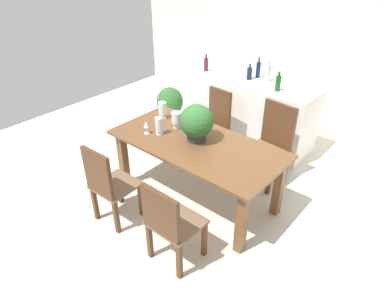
# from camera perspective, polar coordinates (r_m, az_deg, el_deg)

# --- Properties ---
(ground_plane) EXTENTS (7.04, 7.04, 0.00)m
(ground_plane) POSITION_cam_1_polar(r_m,az_deg,el_deg) (4.18, -0.01, -7.67)
(ground_plane) COLOR silver
(back_wall) EXTENTS (6.40, 0.10, 2.60)m
(back_wall) POSITION_cam_1_polar(r_m,az_deg,el_deg) (5.63, 18.14, 16.45)
(back_wall) COLOR silver
(back_wall) RESTS_ON ground
(dining_table) EXTENTS (1.94, 0.95, 0.76)m
(dining_table) POSITION_cam_1_polar(r_m,az_deg,el_deg) (3.86, 0.76, 0.19)
(dining_table) COLOR brown
(dining_table) RESTS_ON ground
(chair_near_right) EXTENTS (0.46, 0.43, 0.90)m
(chair_near_right) POSITION_cam_1_polar(r_m,az_deg,el_deg) (3.16, -3.77, -11.20)
(chair_near_right) COLOR #4C2D19
(chair_near_right) RESTS_ON ground
(chair_far_left) EXTENTS (0.44, 0.44, 0.97)m
(chair_far_left) POSITION_cam_1_polar(r_m,az_deg,el_deg) (4.77, 3.78, 5.24)
(chair_far_left) COLOR #4C2D19
(chair_far_left) RESTS_ON ground
(chair_far_right) EXTENTS (0.52, 0.48, 1.01)m
(chair_far_right) POSITION_cam_1_polar(r_m,az_deg,el_deg) (4.37, 13.10, 2.15)
(chair_far_right) COLOR #4C2D19
(chair_far_right) RESTS_ON ground
(chair_near_left) EXTENTS (0.43, 0.45, 0.94)m
(chair_near_left) POSITION_cam_1_polar(r_m,az_deg,el_deg) (3.68, -13.69, -4.78)
(chair_near_left) COLOR #4C2D19
(chair_near_left) RESTS_ON ground
(flower_centerpiece) EXTENTS (0.37, 0.37, 0.42)m
(flower_centerpiece) POSITION_cam_1_polar(r_m,az_deg,el_deg) (3.73, 0.75, 5.17)
(flower_centerpiece) COLOR #333338
(flower_centerpiece) RESTS_ON dining_table
(crystal_vase_left) EXTENTS (0.09, 0.09, 0.21)m
(crystal_vase_left) POSITION_cam_1_polar(r_m,az_deg,el_deg) (4.28, -4.88, 7.30)
(crystal_vase_left) COLOR silver
(crystal_vase_left) RESTS_ON dining_table
(crystal_vase_center_near) EXTENTS (0.09, 0.09, 0.21)m
(crystal_vase_center_near) POSITION_cam_1_polar(r_m,az_deg,el_deg) (3.92, -5.45, 4.72)
(crystal_vase_center_near) COLOR silver
(crystal_vase_center_near) RESTS_ON dining_table
(crystal_vase_right) EXTENTS (0.11, 0.11, 0.20)m
(crystal_vase_right) POSITION_cam_1_polar(r_m,az_deg,el_deg) (4.04, -2.59, 5.84)
(crystal_vase_right) COLOR silver
(crystal_vase_right) RESTS_ON dining_table
(wine_glass) EXTENTS (0.06, 0.06, 0.16)m
(wine_glass) POSITION_cam_1_polar(r_m,az_deg,el_deg) (3.95, -7.56, 4.69)
(wine_glass) COLOR silver
(wine_glass) RESTS_ON dining_table
(kitchen_counter) EXTENTS (1.85, 0.65, 0.95)m
(kitchen_counter) POSITION_cam_1_polar(r_m,az_deg,el_deg) (5.25, 9.64, 6.87)
(kitchen_counter) COLOR white
(kitchen_counter) RESTS_ON ground
(wine_bottle_tall) EXTENTS (0.07, 0.07, 0.26)m
(wine_bottle_tall) POSITION_cam_1_polar(r_m,az_deg,el_deg) (4.73, 13.97, 11.17)
(wine_bottle_tall) COLOR #194C1E
(wine_bottle_tall) RESTS_ON kitchen_counter
(wine_bottle_green) EXTENTS (0.06, 0.06, 0.29)m
(wine_bottle_green) POSITION_cam_1_polar(r_m,az_deg,el_deg) (5.17, 10.83, 13.41)
(wine_bottle_green) COLOR #0F1E38
(wine_bottle_green) RESTS_ON kitchen_counter
(wine_bottle_dark) EXTENTS (0.07, 0.07, 0.30)m
(wine_bottle_dark) POSITION_cam_1_polar(r_m,az_deg,el_deg) (5.04, 12.41, 12.84)
(wine_bottle_dark) COLOR #B2BFB7
(wine_bottle_dark) RESTS_ON kitchen_counter
(wine_bottle_clear) EXTENTS (0.07, 0.07, 0.22)m
(wine_bottle_clear) POSITION_cam_1_polar(r_m,az_deg,el_deg) (5.08, 9.42, 12.87)
(wine_bottle_clear) COLOR #0F1E38
(wine_bottle_clear) RESTS_ON kitchen_counter
(wine_bottle_amber) EXTENTS (0.07, 0.07, 0.26)m
(wine_bottle_amber) POSITION_cam_1_polar(r_m,az_deg,el_deg) (5.36, 2.32, 14.44)
(wine_bottle_amber) COLOR #511E28
(wine_bottle_amber) RESTS_ON kitchen_counter
(potted_plant_floor) EXTENTS (0.44, 0.44, 0.60)m
(potted_plant_floor) POSITION_cam_1_polar(r_m,az_deg,el_deg) (5.81, -3.65, 8.27)
(potted_plant_floor) COLOR #9E9384
(potted_plant_floor) RESTS_ON ground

